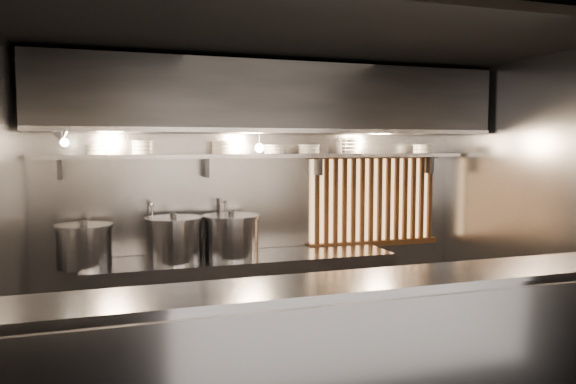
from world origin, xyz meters
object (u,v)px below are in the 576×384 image
pendant_bulb (260,148)px  stock_pot_mid (174,239)px  stock_pot_right (231,236)px  heat_lamp (61,135)px  stock_pot_left (84,245)px

pendant_bulb → stock_pot_mid: pendant_bulb is taller
pendant_bulb → stock_pot_right: pendant_bulb is taller
heat_lamp → stock_pot_right: (1.49, 0.28, -0.96)m
stock_pot_mid → stock_pot_right: size_ratio=0.99×
pendant_bulb → stock_pot_right: 0.91m
heat_lamp → stock_pot_right: size_ratio=0.60×
stock_pot_left → pendant_bulb: bearing=2.6°
heat_lamp → pendant_bulb: bearing=11.0°
heat_lamp → pendant_bulb: (1.80, 0.35, -0.11)m
heat_lamp → stock_pot_left: 1.02m
stock_pot_mid → stock_pot_right: bearing=3.7°
pendant_bulb → stock_pot_left: size_ratio=0.32×
stock_pot_right → heat_lamp: bearing=-169.2°
stock_pot_mid → pendant_bulb: bearing=6.7°
pendant_bulb → stock_pot_left: (-1.65, -0.07, -0.87)m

